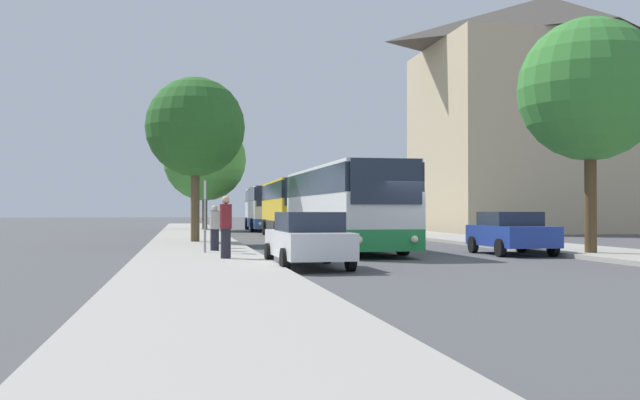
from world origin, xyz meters
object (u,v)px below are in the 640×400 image
at_px(bus_middle, 292,207).
at_px(pedestrian_waiting_far, 226,227).
at_px(bus_front, 343,206).
at_px(pedestrian_walking_back, 214,226).
at_px(parked_car_right_near, 511,232).
at_px(bus_rear, 266,208).
at_px(tree_left_near, 195,127).
at_px(parked_car_left_curb, 308,239).
at_px(tree_right_near, 590,90).
at_px(pedestrian_waiting_near, 215,228).
at_px(bus_stop_sign, 205,207).
at_px(tree_left_far, 205,160).

height_order(bus_middle, pedestrian_waiting_far, bus_middle).
bearing_deg(bus_front, bus_middle, 88.22).
bearing_deg(pedestrian_walking_back, parked_car_right_near, 111.03).
xyz_separation_m(bus_rear, tree_left_near, (-5.81, -22.95, 3.62)).
xyz_separation_m(parked_car_left_curb, tree_right_near, (10.17, 2.90, 4.86)).
relative_size(parked_car_right_near, pedestrian_walking_back, 2.44).
distance_m(parked_car_left_curb, tree_right_near, 11.64).
relative_size(pedestrian_waiting_far, tree_left_near, 0.24).
distance_m(bus_middle, bus_rear, 13.51).
bearing_deg(bus_middle, tree_right_near, -70.54).
bearing_deg(tree_right_near, parked_car_right_near, 138.79).
bearing_deg(pedestrian_waiting_near, parked_car_right_near, 40.42).
xyz_separation_m(bus_stop_sign, tree_right_near, (12.81, -2.44, 3.98)).
bearing_deg(bus_middle, pedestrian_walking_back, -107.85).
distance_m(pedestrian_waiting_near, pedestrian_waiting_far, 4.44).
bearing_deg(pedestrian_waiting_near, bus_rear, 130.68).
bearing_deg(pedestrian_waiting_far, bus_rear, -135.58).
distance_m(bus_rear, bus_stop_sign, 32.68).
bearing_deg(tree_right_near, pedestrian_walking_back, 155.48).
height_order(bus_middle, parked_car_left_curb, bus_middle).
relative_size(bus_stop_sign, tree_right_near, 0.31).
xyz_separation_m(bus_front, tree_right_near, (7.35, -5.51, 3.92)).
bearing_deg(pedestrian_waiting_far, bus_stop_sign, -118.43).
height_order(parked_car_left_curb, tree_left_near, tree_left_near).
xyz_separation_m(bus_rear, pedestrian_walking_back, (-5.19, -29.00, -0.82)).
distance_m(bus_stop_sign, tree_left_far, 33.48).
bearing_deg(tree_right_near, parked_car_left_curb, -164.08).
distance_m(bus_stop_sign, tree_right_near, 13.63).
xyz_separation_m(pedestrian_waiting_near, tree_left_near, (-0.56, 8.09, 4.46)).
height_order(tree_left_far, tree_right_near, tree_left_far).
height_order(pedestrian_waiting_near, tree_right_near, tree_right_near).
bearing_deg(bus_stop_sign, pedestrian_waiting_far, -81.06).
height_order(bus_middle, parked_car_right_near, bus_middle).
bearing_deg(bus_stop_sign, tree_left_near, 91.10).
bearing_deg(bus_middle, parked_car_right_near, -74.45).
distance_m(parked_car_right_near, pedestrian_walking_back, 11.01).
distance_m(bus_rear, parked_car_right_near, 33.26).
height_order(parked_car_left_curb, pedestrian_waiting_near, pedestrian_waiting_near).
height_order(bus_front, bus_rear, bus_rear).
relative_size(bus_stop_sign, pedestrian_walking_back, 1.51).
relative_size(bus_front, bus_middle, 1.03).
relative_size(bus_front, pedestrian_waiting_near, 7.56).
relative_size(bus_middle, bus_rear, 1.04).
bearing_deg(tree_right_near, tree_left_near, 138.02).
bearing_deg(parked_car_right_near, tree_right_near, 139.24).
xyz_separation_m(parked_car_left_curb, pedestrian_waiting_far, (-2.12, 2.07, 0.30)).
height_order(parked_car_right_near, tree_right_near, tree_right_near).
distance_m(bus_middle, tree_left_far, 15.76).
bearing_deg(bus_rear, pedestrian_waiting_far, -96.78).
bearing_deg(bus_front, parked_car_right_near, -36.01).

